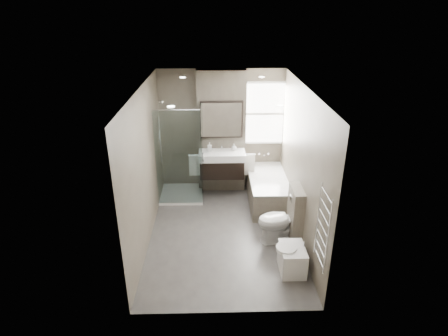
{
  "coord_description": "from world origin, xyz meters",
  "views": [
    {
      "loc": [
        -0.15,
        -5.69,
        3.81
      ],
      "look_at": [
        0.01,
        0.15,
        1.21
      ],
      "focal_mm": 30.0,
      "sensor_mm": 36.0,
      "label": 1
    }
  ],
  "objects_px": {
    "toilet": "(281,220)",
    "bidet": "(292,258)",
    "bathtub": "(267,188)",
    "vanity": "(222,164)"
  },
  "relations": [
    {
      "from": "bathtub",
      "to": "bidet",
      "type": "relative_size",
      "value": 2.98
    },
    {
      "from": "vanity",
      "to": "bidet",
      "type": "height_order",
      "value": "vanity"
    },
    {
      "from": "toilet",
      "to": "bidet",
      "type": "distance_m",
      "value": 0.82
    },
    {
      "from": "bathtub",
      "to": "bidet",
      "type": "distance_m",
      "value": 2.16
    },
    {
      "from": "vanity",
      "to": "toilet",
      "type": "xyz_separation_m",
      "value": [
        0.97,
        -1.69,
        -0.34
      ]
    },
    {
      "from": "bathtub",
      "to": "toilet",
      "type": "xyz_separation_m",
      "value": [
        0.05,
        -1.36,
        0.09
      ]
    },
    {
      "from": "bathtub",
      "to": "toilet",
      "type": "height_order",
      "value": "toilet"
    },
    {
      "from": "bathtub",
      "to": "toilet",
      "type": "distance_m",
      "value": 1.36
    },
    {
      "from": "bidet",
      "to": "toilet",
      "type": "bearing_deg",
      "value": 93.15
    },
    {
      "from": "toilet",
      "to": "bidet",
      "type": "bearing_deg",
      "value": -5.35
    }
  ]
}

